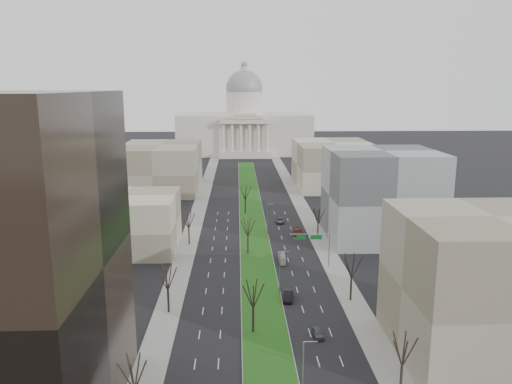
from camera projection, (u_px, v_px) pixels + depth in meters
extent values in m
plane|color=black|center=(251.00, 213.00, 162.13)|extent=(600.00, 600.00, 0.00)
cube|color=#999993|center=(252.00, 214.00, 161.14)|extent=(8.00, 222.00, 0.15)
cube|color=#1E5316|center=(252.00, 214.00, 161.12)|extent=(7.70, 221.70, 0.06)
cube|color=gray|center=(191.00, 236.00, 137.04)|extent=(5.00, 330.00, 0.15)
cube|color=gray|center=(317.00, 235.00, 138.32)|extent=(5.00, 330.00, 0.15)
cube|color=beige|center=(244.00, 134.00, 306.24)|extent=(80.00, 40.00, 24.00)
cube|color=beige|center=(245.00, 155.00, 285.84)|extent=(30.00, 6.00, 4.00)
cube|color=beige|center=(245.00, 121.00, 281.89)|extent=(28.00, 5.00, 2.50)
cube|color=beige|center=(245.00, 118.00, 281.47)|extent=(20.00, 5.00, 1.80)
cube|color=beige|center=(245.00, 115.00, 281.14)|extent=(12.00, 5.00, 1.60)
cylinder|color=beige|center=(244.00, 104.00, 302.49)|extent=(22.00, 22.00, 14.00)
sphere|color=gray|center=(244.00, 89.00, 300.62)|extent=(22.00, 22.00, 22.00)
cylinder|color=beige|center=(244.00, 70.00, 298.33)|extent=(4.00, 4.00, 4.00)
sphere|color=gray|center=(244.00, 65.00, 297.70)|extent=(4.00, 4.00, 4.00)
cylinder|color=beige|center=(223.00, 137.00, 283.30)|extent=(2.00, 2.00, 16.00)
cylinder|color=beige|center=(232.00, 137.00, 283.49)|extent=(2.00, 2.00, 16.00)
cylinder|color=beige|center=(241.00, 137.00, 283.67)|extent=(2.00, 2.00, 16.00)
cylinder|color=beige|center=(249.00, 137.00, 283.85)|extent=(2.00, 2.00, 16.00)
cylinder|color=beige|center=(258.00, 137.00, 284.04)|extent=(2.00, 2.00, 16.00)
cylinder|color=beige|center=(267.00, 137.00, 284.22)|extent=(2.00, 2.00, 16.00)
cube|color=gray|center=(124.00, 222.00, 125.25)|extent=(26.00, 22.00, 14.00)
cube|color=gray|center=(487.00, 287.00, 75.04)|extent=(26.00, 24.00, 22.00)
cube|color=#595B5E|center=(381.00, 195.00, 133.51)|extent=(28.00, 26.00, 24.00)
cube|color=gray|center=(161.00, 167.00, 198.07)|extent=(30.00, 40.00, 18.00)
cube|color=gray|center=(333.00, 164.00, 205.52)|extent=(30.00, 40.00, 18.00)
cylinder|color=black|center=(168.00, 302.00, 90.68)|extent=(0.40, 0.40, 4.32)
cylinder|color=black|center=(189.00, 237.00, 129.78)|extent=(0.40, 0.40, 4.22)
cylinder|color=black|center=(401.00, 381.00, 66.55)|extent=(0.40, 0.40, 4.13)
cylinder|color=black|center=(351.00, 290.00, 95.84)|extent=(0.40, 0.40, 4.42)
cylinder|color=black|center=(318.00, 231.00, 134.98)|extent=(0.40, 0.40, 4.03)
cylinder|color=black|center=(253.00, 320.00, 83.42)|extent=(0.40, 0.40, 4.32)
cylinder|color=black|center=(248.00, 246.00, 122.51)|extent=(0.40, 0.40, 4.32)
cylinder|color=black|center=(245.00, 207.00, 161.61)|extent=(0.40, 0.40, 4.32)
cylinder|color=gray|center=(303.00, 375.00, 63.59)|extent=(0.20, 0.20, 9.00)
cylinder|color=gray|center=(311.00, 342.00, 62.67)|extent=(1.80, 0.12, 0.12)
cylinder|color=gray|center=(280.00, 274.00, 97.80)|extent=(0.20, 0.20, 9.00)
cylinder|color=gray|center=(285.00, 251.00, 96.87)|extent=(1.80, 0.12, 0.12)
cylinder|color=gray|center=(267.00, 220.00, 136.90)|extent=(0.20, 0.20, 9.00)
cylinder|color=gray|center=(271.00, 204.00, 135.97)|extent=(1.80, 0.12, 0.12)
cylinder|color=gray|center=(329.00, 251.00, 113.02)|extent=(0.24, 0.24, 8.00)
cylinder|color=gray|center=(310.00, 234.00, 112.03)|extent=(9.00, 0.18, 0.18)
cube|color=#0C591E|center=(316.00, 237.00, 112.32)|extent=(2.60, 0.08, 1.00)
cube|color=#0C591E|center=(301.00, 237.00, 112.20)|extent=(2.20, 0.08, 1.00)
imported|color=#484C4F|center=(317.00, 332.00, 82.41)|extent=(2.05, 4.09, 1.34)
imported|color=black|center=(288.00, 295.00, 96.58)|extent=(2.54, 5.31, 1.68)
imported|color=#64220D|center=(298.00, 232.00, 138.49)|extent=(2.77, 5.68, 1.59)
imported|color=#4F5057|center=(280.00, 220.00, 151.00)|extent=(2.51, 5.12, 1.40)
imported|color=silver|center=(282.00, 258.00, 117.32)|extent=(1.70, 6.46, 1.79)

